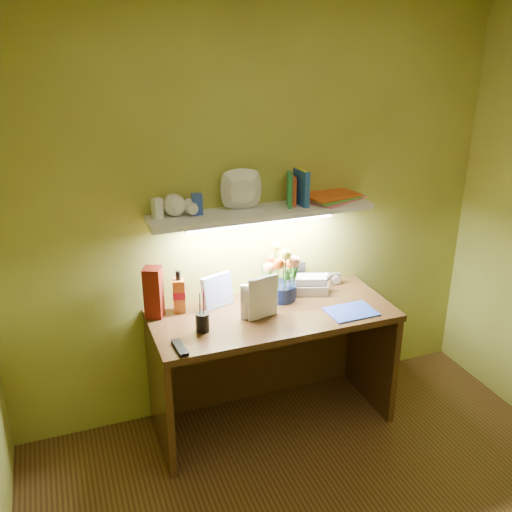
{
  "coord_description": "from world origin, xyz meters",
  "views": [
    {
      "loc": [
        -1.11,
        -1.49,
        2.27
      ],
      "look_at": [
        -0.05,
        1.35,
        1.05
      ],
      "focal_mm": 40.0,
      "sensor_mm": 36.0,
      "label": 1
    }
  ],
  "objects": [
    {
      "name": "whisky_bottle",
      "position": [
        -0.5,
        1.4,
        0.88
      ],
      "size": [
        0.08,
        0.08,
        0.25
      ],
      "primitive_type": null,
      "rotation": [
        0.0,
        0.0,
        -0.23
      ],
      "color": "#B8591C",
      "rests_on": "desk"
    },
    {
      "name": "desk",
      "position": [
        0.0,
        1.2,
        0.38
      ],
      "size": [
        1.4,
        0.6,
        0.75
      ],
      "primitive_type": "cube",
      "color": "#3B2210",
      "rests_on": "ground"
    },
    {
      "name": "blue_folder",
      "position": [
        0.42,
        1.05,
        0.75
      ],
      "size": [
        0.28,
        0.21,
        0.01
      ],
      "primitive_type": "cube",
      "rotation": [
        0.0,
        0.0,
        0.03
      ],
      "color": "blue",
      "rests_on": "desk"
    },
    {
      "name": "desk_clock",
      "position": [
        0.51,
        1.42,
        0.79
      ],
      "size": [
        0.08,
        0.04,
        0.08
      ],
      "primitive_type": "cube",
      "rotation": [
        0.0,
        0.0,
        -0.06
      ],
      "color": "#B3B4B8",
      "rests_on": "desk"
    },
    {
      "name": "flower_bouquet",
      "position": [
        0.11,
        1.35,
        0.92
      ],
      "size": [
        0.24,
        0.24,
        0.33
      ],
      "primitive_type": null,
      "rotation": [
        0.0,
        0.0,
        -0.18
      ],
      "color": "#091238",
      "rests_on": "desk"
    },
    {
      "name": "telephone",
      "position": [
        0.32,
        1.38,
        0.81
      ],
      "size": [
        0.25,
        0.22,
        0.12
      ],
      "primitive_type": null,
      "rotation": [
        0.0,
        0.0,
        -0.34
      ],
      "color": "beige",
      "rests_on": "desk"
    },
    {
      "name": "wall_shelf",
      "position": [
        0.02,
        1.39,
        1.33
      ],
      "size": [
        1.33,
        0.37,
        0.24
      ],
      "color": "white",
      "rests_on": "ground"
    },
    {
      "name": "desk_book_b",
      "position": [
        -0.2,
        1.18,
        0.86
      ],
      "size": [
        0.16,
        0.04,
        0.21
      ],
      "primitive_type": "imported",
      "rotation": [
        0.0,
        0.0,
        -0.14
      ],
      "color": "white",
      "rests_on": "desk"
    },
    {
      "name": "tv_remote",
      "position": [
        -0.59,
        0.99,
        0.76
      ],
      "size": [
        0.06,
        0.17,
        0.02
      ],
      "primitive_type": "cube",
      "rotation": [
        0.0,
        0.0,
        0.08
      ],
      "color": "black",
      "rests_on": "desk"
    },
    {
      "name": "whisky_box",
      "position": [
        -0.64,
        1.39,
        0.9
      ],
      "size": [
        0.13,
        0.13,
        0.3
      ],
      "primitive_type": "cube",
      "rotation": [
        0.0,
        0.0,
        -0.43
      ],
      "color": "#63140A",
      "rests_on": "desk"
    },
    {
      "name": "pen_cup",
      "position": [
        -0.43,
        1.13,
        0.84
      ],
      "size": [
        0.1,
        0.1,
        0.18
      ],
      "primitive_type": "cylinder",
      "rotation": [
        0.0,
        0.0,
        0.39
      ],
      "color": "black",
      "rests_on": "desk"
    },
    {
      "name": "desk_book_a",
      "position": [
        -0.17,
        1.15,
        0.88
      ],
      "size": [
        0.19,
        0.05,
        0.25
      ],
      "primitive_type": "imported",
      "rotation": [
        0.0,
        0.0,
        0.13
      ],
      "color": "white",
      "rests_on": "desk"
    },
    {
      "name": "art_card",
      "position": [
        -0.27,
        1.39,
        0.85
      ],
      "size": [
        0.19,
        0.1,
        0.19
      ],
      "primitive_type": null,
      "rotation": [
        0.0,
        0.0,
        0.34
      ],
      "color": "white",
      "rests_on": "desk"
    }
  ]
}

